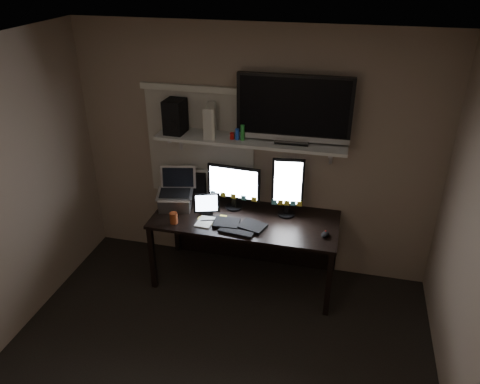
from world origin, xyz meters
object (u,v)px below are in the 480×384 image
(monitor_landscape, at_px, (234,187))
(monitor_portrait, at_px, (288,187))
(tv, at_px, (294,109))
(game_console, at_px, (211,121))
(mouse, at_px, (325,234))
(desk, at_px, (248,227))
(keyboard, at_px, (239,225))
(cup, at_px, (174,218))
(laptop, at_px, (175,190))
(speaker, at_px, (175,116))
(tablet, at_px, (207,204))

(monitor_landscape, bearing_deg, monitor_portrait, 2.40)
(tv, bearing_deg, game_console, -179.80)
(mouse, xyz_separation_m, game_console, (-1.16, 0.33, 0.88))
(desk, relative_size, keyboard, 3.59)
(keyboard, bearing_deg, mouse, 8.65)
(keyboard, bearing_deg, cup, -164.42)
(keyboard, bearing_deg, desk, 92.91)
(laptop, bearing_deg, monitor_landscape, 0.62)
(monitor_landscape, relative_size, tv, 0.52)
(desk, height_order, laptop, laptop)
(tv, bearing_deg, speaker, 179.85)
(tv, bearing_deg, cup, -157.43)
(monitor_portrait, height_order, speaker, speaker)
(laptop, distance_m, cup, 0.33)
(monitor_portrait, relative_size, mouse, 5.81)
(monitor_portrait, xyz_separation_m, laptop, (-1.11, -0.13, -0.11))
(laptop, bearing_deg, desk, -6.32)
(monitor_landscape, xyz_separation_m, cup, (-0.48, -0.42, -0.18))
(tablet, distance_m, laptop, 0.36)
(cup, bearing_deg, desk, 29.74)
(keyboard, distance_m, game_console, 1.01)
(desk, xyz_separation_m, tablet, (-0.38, -0.12, 0.29))
(laptop, bearing_deg, keyboard, -28.07)
(desk, height_order, tv, tv)
(game_console, height_order, speaker, speaker)
(monitor_portrait, relative_size, game_console, 2.05)
(desk, distance_m, game_console, 1.14)
(monitor_portrait, relative_size, speaker, 1.87)
(monitor_portrait, height_order, mouse, monitor_portrait)
(keyboard, xyz_separation_m, speaker, (-0.71, 0.34, 0.90))
(monitor_portrait, xyz_separation_m, game_console, (-0.75, 0.03, 0.59))
(mouse, distance_m, game_console, 1.49)
(laptop, relative_size, speaker, 1.22)
(tablet, bearing_deg, monitor_portrait, -6.48)
(tv, height_order, speaker, tv)
(monitor_landscape, distance_m, mouse, 1.01)
(desk, xyz_separation_m, speaker, (-0.73, 0.07, 1.09))
(desk, distance_m, cup, 0.77)
(speaker, bearing_deg, tablet, -25.50)
(speaker, bearing_deg, monitor_landscape, 1.45)
(mouse, relative_size, cup, 0.95)
(monitor_portrait, distance_m, mouse, 0.58)
(tv, distance_m, speaker, 1.13)
(laptop, bearing_deg, monitor_portrait, -6.54)
(mouse, height_order, tv, tv)
(desk, height_order, monitor_portrait, monitor_portrait)
(tv, bearing_deg, monitor_landscape, -177.38)
(tablet, relative_size, game_console, 0.86)
(monitor_landscape, distance_m, laptop, 0.59)
(keyboard, bearing_deg, monitor_landscape, 119.74)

